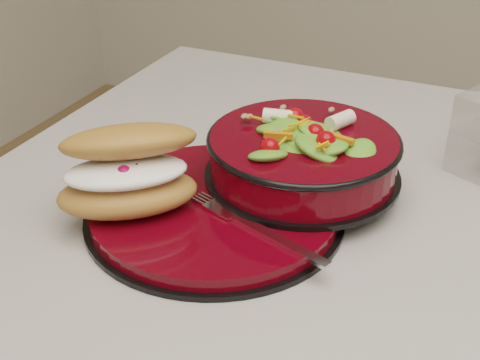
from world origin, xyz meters
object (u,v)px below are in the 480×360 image
at_px(croissant, 129,172).
at_px(fork, 260,230).
at_px(dinner_plate, 215,210).
at_px(salad_bowl, 303,150).

bearing_deg(croissant, fork, -31.42).
height_order(dinner_plate, fork, fork).
height_order(dinner_plate, salad_bowl, salad_bowl).
xyz_separation_m(dinner_plate, croissant, (-0.07, -0.04, 0.05)).
bearing_deg(salad_bowl, fork, -90.46).
relative_size(dinner_plate, salad_bowl, 1.27).
distance_m(salad_bowl, fork, 0.12).
bearing_deg(dinner_plate, salad_bowl, 53.22).
distance_m(dinner_plate, croissant, 0.10).
relative_size(salad_bowl, croissant, 1.35).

